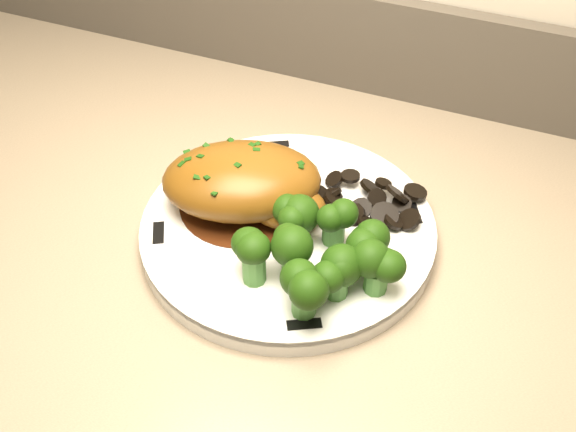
% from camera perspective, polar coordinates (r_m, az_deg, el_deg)
% --- Properties ---
extents(plate, '(0.29, 0.29, 0.02)m').
position_cam_1_polar(plate, '(0.68, 0.00, -1.18)').
color(plate, white).
rests_on(plate, counter).
extents(rim_accent_0, '(0.02, 0.03, 0.00)m').
position_cam_1_polar(rim_accent_0, '(0.70, 9.91, 0.20)').
color(rim_accent_0, black).
rests_on(rim_accent_0, plate).
extents(rim_accent_1, '(0.03, 0.02, 0.00)m').
position_cam_1_polar(rim_accent_1, '(0.77, -1.00, 5.64)').
color(rim_accent_1, black).
rests_on(rim_accent_1, plate).
extents(rim_accent_2, '(0.02, 0.03, 0.00)m').
position_cam_1_polar(rim_accent_2, '(0.68, -10.20, -1.34)').
color(rim_accent_2, black).
rests_on(rim_accent_2, plate).
extents(rim_accent_3, '(0.03, 0.02, 0.00)m').
position_cam_1_polar(rim_accent_3, '(0.60, 1.29, -8.58)').
color(rim_accent_3, black).
rests_on(rim_accent_3, plate).
extents(gravy_pool, '(0.12, 0.12, 0.00)m').
position_cam_1_polar(gravy_pool, '(0.70, -3.57, 0.99)').
color(gravy_pool, '#3F1B0B').
rests_on(gravy_pool, plate).
extents(chicken_breast, '(0.18, 0.15, 0.06)m').
position_cam_1_polar(chicken_breast, '(0.68, -3.25, 2.57)').
color(chicken_breast, brown).
rests_on(chicken_breast, plate).
extents(mushroom_pile, '(0.10, 0.07, 0.03)m').
position_cam_1_polar(mushroom_pile, '(0.69, 5.83, 0.97)').
color(mushroom_pile, black).
rests_on(mushroom_pile, plate).
extents(broccoli_florets, '(0.13, 0.12, 0.05)m').
position_cam_1_polar(broccoli_florets, '(0.61, 2.52, -2.92)').
color(broccoli_florets, '#4A8739').
rests_on(broccoli_florets, plate).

